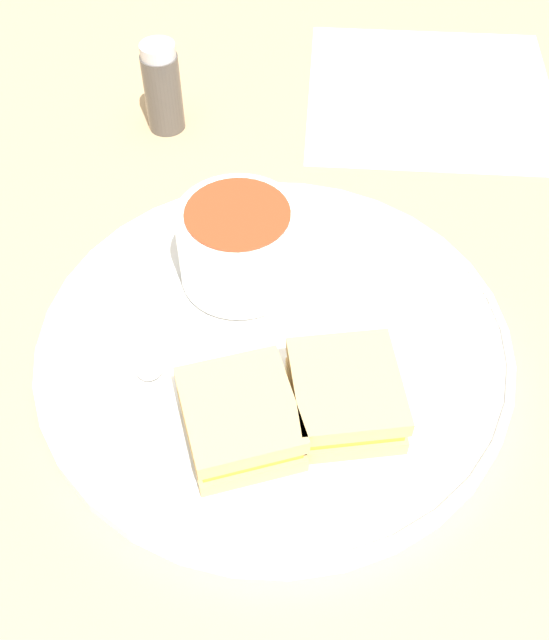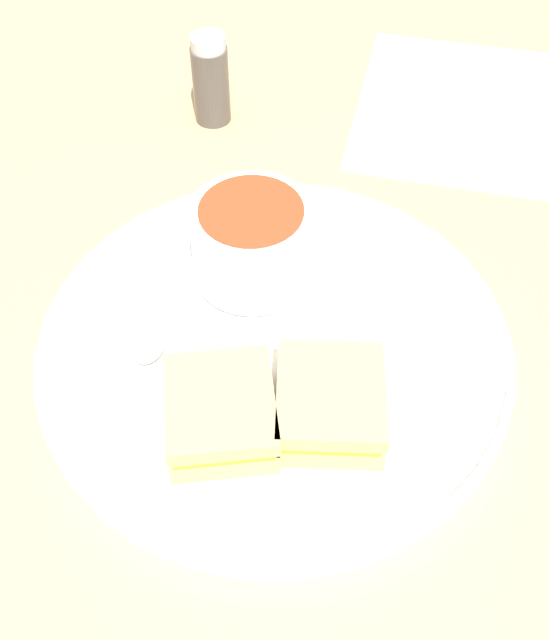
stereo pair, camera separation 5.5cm
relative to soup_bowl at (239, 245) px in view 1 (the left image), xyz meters
The scene contains 8 objects.
ground_plane 0.09m from the soup_bowl, 159.08° to the right, with size 2.40×2.40×0.00m, color tan.
plate 0.08m from the soup_bowl, 159.08° to the right, with size 0.36×0.36×0.02m.
soup_bowl is the anchor object (origin of this frame).
spoon 0.10m from the soup_bowl, 138.16° to the left, with size 0.13×0.02×0.01m.
sandwich_half_near 0.15m from the soup_bowl, behind, with size 0.09×0.09×0.04m.
sandwich_half_far 0.15m from the soup_bowl, 152.30° to the right, with size 0.08×0.08×0.04m.
salt_shaker 0.24m from the soup_bowl, 17.09° to the left, with size 0.04×0.04×0.09m.
menu_sheet 0.34m from the soup_bowl, 37.71° to the right, with size 0.28×0.29×0.00m.
Camera 1 is at (-0.35, 0.02, 0.46)m, focal length 42.00 mm.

